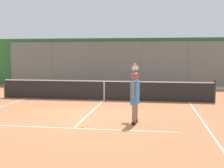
{
  "coord_description": "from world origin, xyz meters",
  "views": [
    {
      "loc": [
        -2.45,
        10.26,
        2.31
      ],
      "look_at": [
        -0.73,
        -1.33,
        1.05
      ],
      "focal_mm": 46.24,
      "sensor_mm": 36.0,
      "label": 1
    }
  ],
  "objects": [
    {
      "name": "tennis_player",
      "position": [
        -1.82,
        0.94,
        0.97
      ],
      "size": [
        0.35,
        1.41,
        1.95
      ],
      "rotation": [
        0.0,
        0.0,
        -1.72
      ],
      "color": "black",
      "rests_on": "ground"
    },
    {
      "name": "ground_plane",
      "position": [
        0.0,
        0.0,
        0.0
      ],
      "size": [
        60.0,
        60.0,
        0.0
      ],
      "primitive_type": "plane",
      "color": "#B76B42"
    },
    {
      "name": "tennis_net",
      "position": [
        0.0,
        -3.61,
        0.49
      ],
      "size": [
        10.57,
        0.09,
        1.07
      ],
      "color": "#2D2D2D",
      "rests_on": "ground"
    },
    {
      "name": "tennis_ball_by_sideline",
      "position": [
        -0.26,
        1.77,
        0.03
      ],
      "size": [
        0.07,
        0.07,
        0.07
      ],
      "primitive_type": "sphere",
      "color": "#D6E042",
      "rests_on": "ground"
    },
    {
      "name": "court_line_markings",
      "position": [
        0.0,
        2.14,
        0.0
      ],
      "size": [
        8.23,
        9.96,
        0.01
      ],
      "color": "white",
      "rests_on": "ground"
    },
    {
      "name": "fence_backdrop",
      "position": [
        0.0,
        -9.84,
        1.65
      ],
      "size": [
        18.55,
        1.37,
        3.33
      ],
      "color": "slate",
      "rests_on": "ground"
    }
  ]
}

